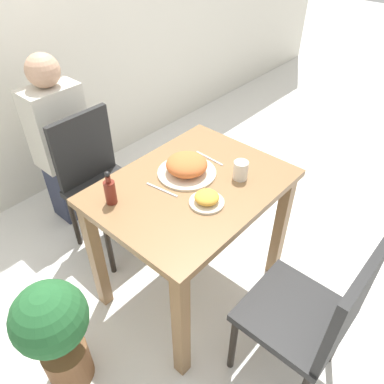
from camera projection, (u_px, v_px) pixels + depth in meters
ground_plane at (192, 284)px, 2.29m from camera, size 16.00×16.00×0.00m
wall_back at (3, 13)px, 2.25m from camera, size 8.00×0.05×2.60m
dining_table at (192, 206)px, 1.88m from camera, size 0.93×0.71×0.78m
chair_near at (314, 315)px, 1.56m from camera, size 0.42×0.42×0.89m
chair_far at (99, 178)px, 2.29m from camera, size 0.42×0.42×0.89m
food_plate at (187, 166)px, 1.83m from camera, size 0.29×0.29×0.10m
side_plate at (207, 199)px, 1.67m from camera, size 0.16×0.16×0.06m
drink_cup at (241, 170)px, 1.80m from camera, size 0.07×0.07×0.09m
sauce_bottle at (110, 191)px, 1.65m from camera, size 0.05×0.05×0.17m
fork_utensil at (162, 190)px, 1.76m from camera, size 0.03×0.18×0.00m
spoon_utensil at (209, 158)px, 1.96m from camera, size 0.02×0.18×0.00m
potted_plant_left at (54, 330)px, 1.61m from camera, size 0.33×0.33×0.65m
person_figure at (61, 143)px, 2.46m from camera, size 0.34×0.22×1.17m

